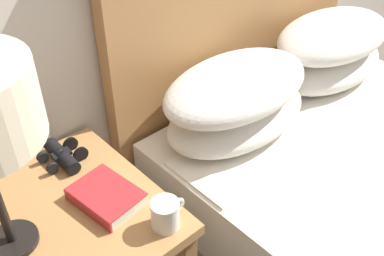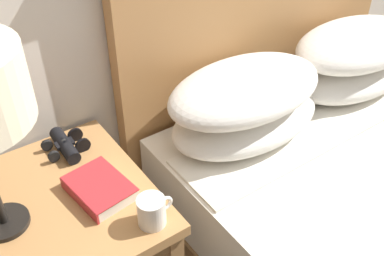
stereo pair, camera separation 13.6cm
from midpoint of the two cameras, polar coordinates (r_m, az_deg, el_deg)
The scene contains 4 objects.
nightstand at distance 1.36m, azimuth -19.52°, elevation -13.24°, with size 0.58×0.58×0.60m.
book_on_nightstand at distance 1.30m, azimuth -13.89°, elevation -8.59°, with size 0.16×0.21×0.04m.
binoculars_pair at distance 1.46m, azimuth -18.76°, elevation -3.44°, with size 0.14×0.16×0.05m.
coffee_mug at distance 1.19m, azimuth -6.69°, elevation -10.97°, with size 0.10×0.08×0.08m.
Camera 1 is at (-0.93, -0.08, 1.53)m, focal length 42.00 mm.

